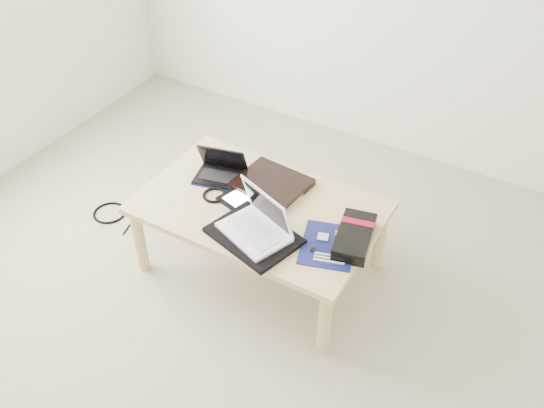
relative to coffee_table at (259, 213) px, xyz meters
The scene contains 13 objects.
ground 0.80m from the coffee_table, 68.21° to the right, with size 4.00×4.00×0.00m, color #AA9D89.
coffee_table is the anchor object (origin of this frame).
book 0.16m from the coffee_table, 97.78° to the left, with size 0.35×0.30×0.03m.
netbook 0.30m from the coffee_table, 161.68° to the left, with size 0.27×0.22×0.16m.
tablet 0.08m from the coffee_table, 168.52° to the right, with size 0.29×0.25×0.01m.
remote 0.14m from the coffee_table, 31.07° to the left, with size 0.06×0.21×0.02m.
neoprene_sleeve 0.23m from the coffee_table, 64.80° to the right, with size 0.37×0.27×0.02m, color black.
white_laptop 0.23m from the coffee_table, 59.76° to the right, with size 0.35×0.30×0.21m.
motherboard 0.41m from the coffee_table, 11.53° to the right, with size 0.30×0.33×0.01m.
gpu_box 0.49m from the coffee_table, ahead, with size 0.20×0.31×0.06m.
cable_coil 0.23m from the coffee_table, 166.81° to the right, with size 0.11×0.11×0.01m, color black.
floor_cable_coil 1.00m from the coffee_table, behind, with size 0.18×0.18×0.01m, color black.
floor_cable_trail 0.87m from the coffee_table, behind, with size 0.01×0.01×0.37m, color black.
Camera 1 is at (0.86, -1.14, 2.20)m, focal length 40.00 mm.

